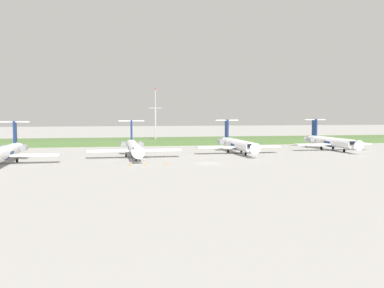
# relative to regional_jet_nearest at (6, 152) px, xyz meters

# --- Properties ---
(ground_plane) EXTENTS (500.00, 500.00, 0.00)m
(ground_plane) POSITION_rel_regional_jet_nearest_xyz_m (42.95, 21.28, -2.54)
(ground_plane) COLOR #9E9B96
(grass_berm) EXTENTS (320.00, 20.00, 1.91)m
(grass_berm) POSITION_rel_regional_jet_nearest_xyz_m (42.95, 54.50, -1.58)
(grass_berm) COLOR #4C6B38
(grass_berm) RESTS_ON ground
(regional_jet_nearest) EXTENTS (22.81, 31.00, 9.00)m
(regional_jet_nearest) POSITION_rel_regional_jet_nearest_xyz_m (0.00, 0.00, 0.00)
(regional_jet_nearest) COLOR white
(regional_jet_nearest) RESTS_ON ground
(regional_jet_second) EXTENTS (22.81, 31.00, 9.00)m
(regional_jet_second) POSITION_rel_regional_jet_nearest_xyz_m (28.13, 8.11, 0.00)
(regional_jet_second) COLOR white
(regional_jet_second) RESTS_ON ground
(regional_jet_third) EXTENTS (22.81, 31.00, 9.00)m
(regional_jet_third) POSITION_rel_regional_jet_nearest_xyz_m (56.24, 14.40, 0.00)
(regional_jet_third) COLOR white
(regional_jet_third) RESTS_ON ground
(regional_jet_fourth) EXTENTS (22.81, 31.00, 9.00)m
(regional_jet_fourth) POSITION_rel_regional_jet_nearest_xyz_m (86.38, 19.51, 0.00)
(regional_jet_fourth) COLOR white
(regional_jet_fourth) RESTS_ON ground
(antenna_mast) EXTENTS (4.40, 0.50, 19.23)m
(antenna_mast) POSITION_rel_regional_jet_nearest_xyz_m (38.01, 50.02, 5.51)
(antenna_mast) COLOR #B2B2B7
(antenna_mast) RESTS_ON ground
(safety_cone_front_marker) EXTENTS (0.44, 0.44, 0.55)m
(safety_cone_front_marker) POSITION_rel_regional_jet_nearest_xyz_m (26.05, -10.32, -2.26)
(safety_cone_front_marker) COLOR orange
(safety_cone_front_marker) RESTS_ON ground
(safety_cone_mid_marker) EXTENTS (0.44, 0.44, 0.55)m
(safety_cone_mid_marker) POSITION_rel_regional_jet_nearest_xyz_m (29.20, -10.05, -2.26)
(safety_cone_mid_marker) COLOR orange
(safety_cone_mid_marker) RESTS_ON ground
(safety_cone_rear_marker) EXTENTS (0.44, 0.44, 0.55)m
(safety_cone_rear_marker) POSITION_rel_regional_jet_nearest_xyz_m (33.66, -9.96, -2.26)
(safety_cone_rear_marker) COLOR orange
(safety_cone_rear_marker) RESTS_ON ground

